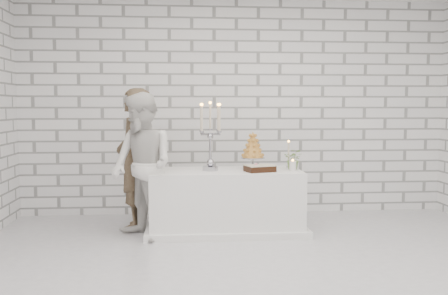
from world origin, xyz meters
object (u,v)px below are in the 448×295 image
Objects in this scene: bride at (142,166)px; croquembouche at (253,150)px; groom at (134,159)px; cake_table at (226,201)px; candelabra at (210,136)px.

bride is 1.37m from croquembouche.
groom is 0.55m from bride.
cake_table is at bearing 84.57° from groom.
croquembouche is at bearing 90.64° from groom.
candelabra is at bearing 71.73° from bride.
candelabra is (0.93, -0.27, 0.29)m from groom.
croquembouche is at bearing 68.72° from bride.
candelabra is 1.79× the size of croquembouche.
groom reaches higher than cake_table.
candelabra is 0.57m from croquembouche.
groom reaches higher than bride.
croquembouche is at bearing 13.98° from cake_table.
bride reaches higher than croquembouche.
groom is at bearing 158.20° from bride.
groom is 1.01m from candelabra.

